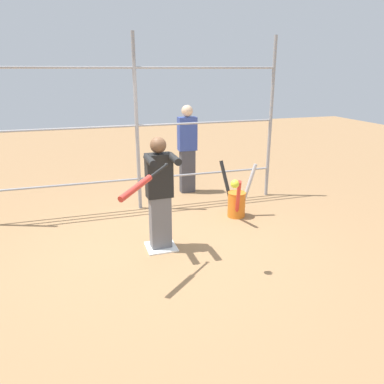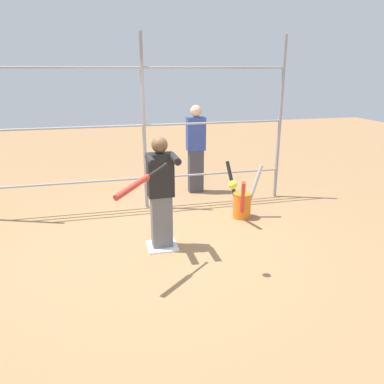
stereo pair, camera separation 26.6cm
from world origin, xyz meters
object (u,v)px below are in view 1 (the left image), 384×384
softball_in_flight (235,184)px  bat_bucket (237,202)px  bystander_behind_fence (187,148)px  baseball_bat_swinging (140,185)px  batter (160,191)px

softball_in_flight → bat_bucket: (-0.78, -1.63, -0.84)m
softball_in_flight → bystander_behind_fence: 3.16m
baseball_bat_swinging → softball_in_flight: 1.05m
batter → bystander_behind_fence: bystander_behind_fence is taller
batter → bystander_behind_fence: 2.49m
softball_in_flight → bat_bucket: size_ratio=0.11×
softball_in_flight → bat_bucket: softball_in_flight is taller
bat_bucket → bystander_behind_fence: (0.39, -1.50, 0.62)m
baseball_bat_swinging → softball_in_flight: (-1.04, 0.10, -0.06)m
bat_bucket → batter: bearing=27.6°
batter → softball_in_flight: 1.13m
softball_in_flight → bystander_behind_fence: (-0.39, -3.13, -0.22)m
batter → bat_bucket: (-1.44, -0.75, -0.56)m
bat_bucket → softball_in_flight: bearing=64.4°
baseball_bat_swinging → bat_bucket: size_ratio=0.76×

